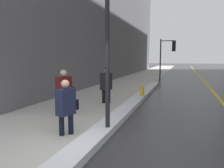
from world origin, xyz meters
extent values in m
plane|color=#2D2D30|center=(0.00, 0.00, 0.00)|extent=(160.00, 160.00, 0.00)
cube|color=#B2AFA8|center=(-2.00, 15.00, 0.01)|extent=(4.00, 80.00, 0.01)
cube|color=gold|center=(4.00, 15.00, 0.00)|extent=(0.16, 80.00, 0.00)
cube|color=silver|center=(0.17, 6.01, 0.09)|extent=(0.58, 14.30, 0.19)
cylinder|color=black|center=(0.30, 1.46, 2.09)|extent=(0.12, 0.12, 4.17)
cylinder|color=black|center=(0.29, 15.47, 1.83)|extent=(0.11, 0.11, 3.66)
cylinder|color=black|center=(0.84, 15.46, 3.51)|extent=(1.10, 0.08, 0.07)
cube|color=black|center=(1.39, 15.46, 3.06)|extent=(0.30, 0.20, 0.90)
sphere|color=red|center=(1.39, 15.58, 3.35)|extent=(0.19, 0.19, 0.19)
sphere|color=orange|center=(1.39, 15.58, 3.06)|extent=(0.19, 0.19, 0.19)
sphere|color=green|center=(1.39, 15.58, 2.77)|extent=(0.19, 0.19, 0.19)
cylinder|color=black|center=(-0.62, 1.09, 0.40)|extent=(0.14, 0.14, 0.80)
cylinder|color=black|center=(-0.80, 0.91, 0.40)|extent=(0.14, 0.14, 0.80)
cube|color=#191E38|center=(-0.71, 1.00, 0.91)|extent=(0.41, 0.54, 0.70)
sphere|color=tan|center=(-0.71, 1.00, 1.38)|extent=(0.22, 0.22, 0.22)
cube|color=black|center=(-0.61, 1.33, 0.76)|extent=(0.16, 0.24, 0.28)
cylinder|color=#340C0C|center=(-1.77, 2.97, 0.44)|extent=(0.15, 0.15, 0.88)
cylinder|color=#340C0C|center=(-1.95, 2.77, 0.44)|extent=(0.15, 0.15, 0.88)
cube|color=#561414|center=(-1.86, 2.87, 1.00)|extent=(0.45, 0.60, 0.77)
sphere|color=beige|center=(-1.86, 2.87, 1.52)|extent=(0.24, 0.24, 0.24)
cube|color=black|center=(-1.76, 3.22, 0.84)|extent=(0.16, 0.24, 0.28)
cylinder|color=black|center=(-1.00, 5.38, 0.44)|extent=(0.15, 0.15, 0.88)
cylinder|color=black|center=(-1.18, 5.18, 0.44)|extent=(0.15, 0.15, 0.88)
cube|color=black|center=(-1.09, 5.28, 1.00)|extent=(0.44, 0.60, 0.77)
sphere|color=beige|center=(-1.09, 5.28, 1.52)|extent=(0.24, 0.24, 0.24)
cylinder|color=#28282D|center=(-1.09, 5.28, 1.59)|extent=(0.37, 0.37, 0.01)
cone|color=#28282D|center=(-1.09, 5.28, 1.66)|extent=(0.23, 0.23, 0.14)
cylinder|color=gold|center=(0.31, 6.66, 0.28)|extent=(0.20, 0.20, 0.55)
sphere|color=gold|center=(0.31, 6.66, 0.61)|extent=(0.18, 0.18, 0.18)
camera|label=1|loc=(2.21, -4.00, 2.06)|focal=35.00mm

